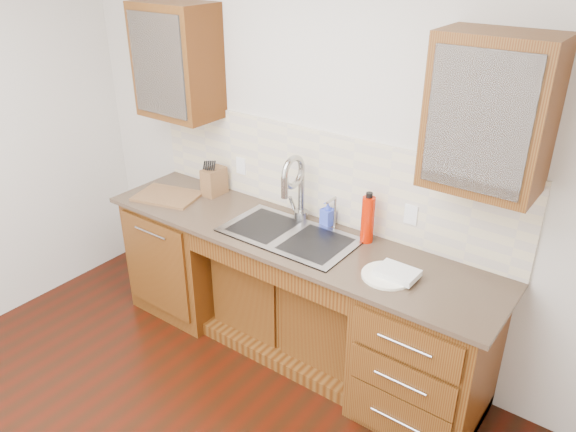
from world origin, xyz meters
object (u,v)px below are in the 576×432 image
Objects in this scene: plate at (387,275)px; cutting_board at (168,196)px; soap_bottle at (328,213)px; water_bottle at (368,220)px; knife_block at (214,181)px.

plate is 1.74m from cutting_board.
soap_bottle is at bearing 15.41° from cutting_board.
water_bottle reaches higher than soap_bottle.
knife_block is at bearing -178.53° from water_bottle.
water_bottle is 1.50× the size of knife_block.
plate is (0.60, -0.32, -0.07)m from soap_bottle.
knife_block reaches higher than cutting_board.
knife_block is (-1.51, 0.25, 0.09)m from plate.
plate is at bearing -8.39° from knife_block.
soap_bottle is 0.57× the size of water_bottle.
soap_bottle is at bearing 172.49° from water_bottle.
cutting_board is (-0.23, -0.24, -0.09)m from knife_block.
knife_block is at bearing 46.64° from cutting_board.
knife_block is at bearing 170.57° from plate.
soap_bottle is 1.19m from cutting_board.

